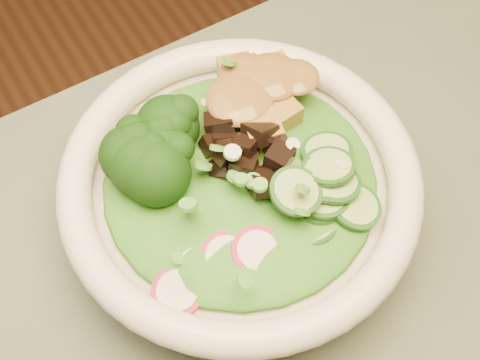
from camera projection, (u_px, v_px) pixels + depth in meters
salad_bowl at (240, 193)px, 0.52m from camera, size 0.27×0.27×0.07m
lettuce_bed at (240, 179)px, 0.50m from camera, size 0.21×0.21×0.02m
broccoli_florets at (154, 159)px, 0.49m from camera, size 0.09×0.08×0.04m
radish_slices at (229, 259)px, 0.46m from camera, size 0.12×0.05×0.02m
cucumber_slices at (330, 185)px, 0.48m from camera, size 0.08×0.08×0.04m
mushroom_heap at (243, 155)px, 0.49m from camera, size 0.08×0.08×0.04m
tofu_cubes at (255, 102)px, 0.52m from camera, size 0.10×0.07×0.04m
peanut_sauce at (256, 92)px, 0.51m from camera, size 0.07×0.06×0.02m
scallion_garnish at (240, 162)px, 0.48m from camera, size 0.19×0.19×0.02m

